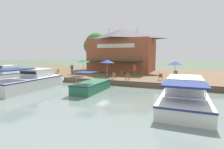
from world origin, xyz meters
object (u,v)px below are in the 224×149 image
Objects in this scene: patio_umbrella_near_quay_edge at (83,61)px; motorboat_distant_upstream at (94,85)px; patio_umbrella_back_row at (107,61)px; patio_umbrella_far_corner at (175,63)px; cafe_chair_far_corner_seat at (114,76)px; cafe_chair_under_first_umbrella at (121,73)px; tree_upstream_bank at (120,48)px; tree_downstream_bank at (95,44)px; person_at_quay_edge at (134,69)px; motorboat_far_downstream at (184,94)px; cafe_chair_mid_patio at (57,71)px; motorboat_second_along at (5,76)px; person_mid_patio at (72,68)px; cafe_chair_facing_river at (37,72)px; person_near_entrance at (175,74)px; motorboat_fourth_along at (34,81)px; cafe_chair_beside_entrance at (161,77)px; cafe_chair_back_row_seat at (128,76)px; waterfront_restaurant at (123,50)px.

motorboat_distant_upstream is at bearing 38.29° from patio_umbrella_near_quay_edge.
patio_umbrella_near_quay_edge is at bearing -88.77° from patio_umbrella_back_row.
patio_umbrella_far_corner reaches higher than cafe_chair_far_corner_seat.
cafe_chair_under_first_umbrella is 15.57m from tree_upstream_bank.
tree_downstream_bank reaches higher than cafe_chair_under_first_umbrella.
person_at_quay_edge reaches higher than motorboat_far_downstream.
tree_upstream_bank is (-15.34, -12.75, 2.68)m from patio_umbrella_far_corner.
motorboat_distant_upstream is 0.91× the size of tree_upstream_bank.
motorboat_second_along is (6.83, -3.33, -0.13)m from cafe_chair_mid_patio.
person_mid_patio reaches higher than cafe_chair_far_corner_seat.
cafe_chair_facing_river is at bearing -77.75° from cafe_chair_under_first_umbrella.
patio_umbrella_near_quay_edge is 3.01× the size of cafe_chair_under_first_umbrella.
patio_umbrella_near_quay_edge is 17.54m from motorboat_far_downstream.
tree_downstream_bank is at bearing -160.66° from patio_umbrella_near_quay_edge.
patio_umbrella_back_row is at bearing -67.39° from person_at_quay_edge.
cafe_chair_facing_river is at bearing -25.97° from tree_upstream_bank.
cafe_chair_facing_river is at bearing -75.85° from person_at_quay_edge.
tree_downstream_bank is (-11.88, -10.48, 5.18)m from cafe_chair_under_first_umbrella.
cafe_chair_under_first_umbrella is at bearing 20.34° from tree_upstream_bank.
tree_downstream_bank is (-12.53, -8.48, 3.39)m from patio_umbrella_back_row.
cafe_chair_facing_river is (1.58, -20.99, -1.74)m from patio_umbrella_far_corner.
cafe_chair_mid_patio is 16.61m from tree_upstream_bank.
patio_umbrella_far_corner is (0.60, 13.62, -0.11)m from patio_umbrella_near_quay_edge.
tree_upstream_bank reaches higher than motorboat_second_along.
cafe_chair_mid_patio is at bearing -100.55° from cafe_chair_far_corner_seat.
person_near_entrance is 22.57m from motorboat_second_along.
cafe_chair_facing_river is 15.68m from person_at_quay_edge.
person_near_entrance is at bearing 114.68° from motorboat_fourth_along.
motorboat_fourth_along is (7.90, -12.89, -0.18)m from cafe_chair_beside_entrance.
cafe_chair_back_row_seat is 1.88m from cafe_chair_far_corner_seat.
motorboat_second_along is at bearing -10.50° from cafe_chair_facing_river.
tree_downstream_bank is at bearing -68.13° from tree_upstream_bank.
patio_umbrella_near_quay_edge is 0.28× the size of motorboat_fourth_along.
tree_upstream_bank is at bearing -142.68° from person_near_entrance.
person_mid_patio is 9.71m from motorboat_fourth_along.
motorboat_distant_upstream is at bearing -56.27° from person_near_entrance.
person_mid_patio is 0.28× the size of motorboat_second_along.
motorboat_second_along reaches higher than motorboat_far_downstream.
person_at_quay_edge is at bearing -111.21° from patio_umbrella_far_corner.
person_near_entrance is 9.53m from motorboat_distant_upstream.
cafe_chair_beside_entrance is 21.09m from motorboat_second_along.
cafe_chair_beside_entrance is 0.47× the size of person_at_quay_edge.
patio_umbrella_back_row is at bearing -98.15° from cafe_chair_beside_entrance.
person_near_entrance reaches higher than cafe_chair_facing_river.
patio_umbrella_far_corner is at bearing 68.79° from person_at_quay_edge.
person_near_entrance is at bearing 123.73° from motorboat_distant_upstream.
waterfront_restaurant is 13.40m from cafe_chair_back_row_seat.
cafe_chair_facing_river is 0.09× the size of motorboat_fourth_along.
patio_umbrella_back_row is at bearing 5.17° from waterfront_restaurant.
cafe_chair_far_corner_seat is 0.50× the size of person_mid_patio.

